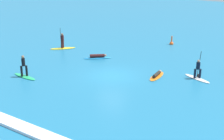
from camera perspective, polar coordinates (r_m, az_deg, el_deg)
name	(u,v)px	position (r m, az deg, el deg)	size (l,w,h in m)	color
ground_plane	(112,76)	(26.30, 0.00, -1.03)	(120.00, 120.00, 0.00)	#1E6B93
surfer_on_green_board	(24,71)	(26.81, -15.80, -0.24)	(2.70, 0.77, 1.88)	#23B266
surfer_on_blue_board	(98,57)	(31.06, -2.65, 2.43)	(2.46, 2.23, 0.44)	#1E8CD1
surfer_on_yellow_board	(63,45)	(35.03, -9.05, 4.61)	(2.44, 2.60, 2.28)	yellow
surfer_on_orange_board	(157,75)	(26.30, 8.23, -0.95)	(0.96, 2.60, 0.36)	orange
surfer_on_white_board	(198,73)	(26.36, 15.41, -0.60)	(2.60, 1.54, 2.28)	white
marker_buoy	(172,43)	(37.12, 10.86, 4.89)	(0.46, 0.46, 1.12)	#E55119
wave_crest	(14,124)	(19.31, -17.46, -9.42)	(16.85, 0.90, 0.18)	white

